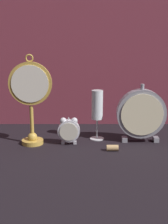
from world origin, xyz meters
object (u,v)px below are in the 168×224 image
at_px(champagne_flute, 97,108).
at_px(alarm_clock_twin_bell, 69,130).
at_px(mantel_clock_silver, 141,114).
at_px(pocket_watch_on_stand, 31,98).
at_px(wine_cork, 113,148).

bearing_deg(champagne_flute, alarm_clock_twin_bell, -150.40).
xyz_separation_m(mantel_clock_silver, champagne_flute, (-0.17, 0.03, 0.01)).
bearing_deg(alarm_clock_twin_bell, pocket_watch_on_stand, 178.22).
bearing_deg(pocket_watch_on_stand, alarm_clock_twin_bell, -1.78).
height_order(pocket_watch_on_stand, wine_cork, pocket_watch_on_stand).
distance_m(mantel_clock_silver, wine_cork, 0.18).
bearing_deg(mantel_clock_silver, pocket_watch_on_stand, -176.59).
bearing_deg(mantel_clock_silver, alarm_clock_twin_bell, -173.99).
distance_m(mantel_clock_silver, champagne_flute, 0.17).
relative_size(alarm_clock_twin_bell, wine_cork, 2.49).
bearing_deg(wine_cork, pocket_watch_on_stand, 165.79).
bearing_deg(alarm_clock_twin_bell, champagne_flute, 29.60).
bearing_deg(alarm_clock_twin_bell, wine_cork, -24.12).
xyz_separation_m(alarm_clock_twin_bell, wine_cork, (0.16, -0.07, -0.05)).
bearing_deg(pocket_watch_on_stand, champagne_flute, 13.03).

